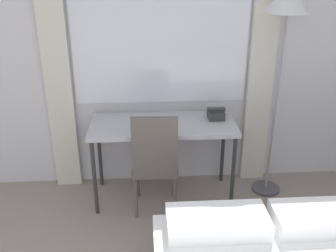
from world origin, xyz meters
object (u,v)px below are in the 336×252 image
at_px(book, 152,123).
at_px(desk, 163,130).
at_px(telephone, 216,114).
at_px(standing_lamp, 286,14).
at_px(desk_chair, 155,160).

bearing_deg(book, desk, 8.48).
bearing_deg(desk, book, -171.52).
bearing_deg(desk, telephone, 9.13).
bearing_deg(standing_lamp, telephone, 175.10).
height_order(telephone, book, telephone).
bearing_deg(telephone, book, -170.98).
distance_m(telephone, book, 0.60).
height_order(desk_chair, standing_lamp, standing_lamp).
xyz_separation_m(desk, desk_chair, (-0.08, -0.24, -0.17)).
xyz_separation_m(telephone, book, (-0.59, -0.09, -0.03)).
bearing_deg(desk, desk_chair, -108.35).
bearing_deg(standing_lamp, desk, -178.13).
bearing_deg(telephone, standing_lamp, -4.90).
relative_size(standing_lamp, book, 7.27).
relative_size(standing_lamp, telephone, 11.86).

